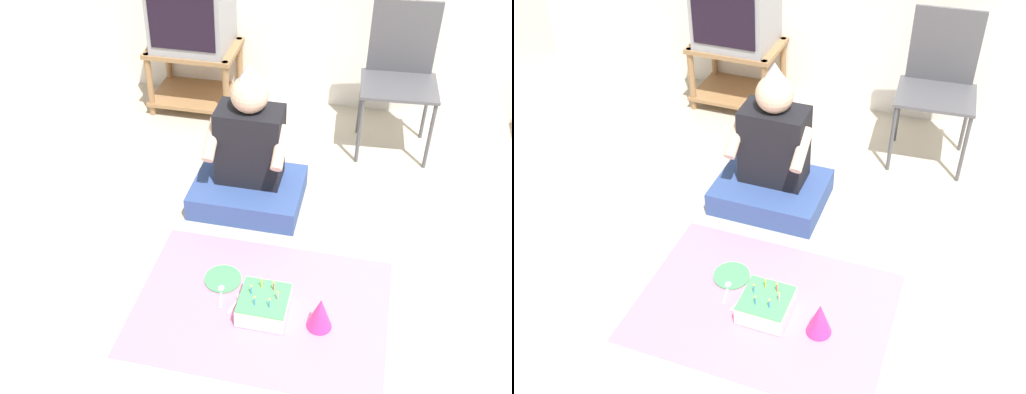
{
  "view_description": "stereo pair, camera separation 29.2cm",
  "coord_description": "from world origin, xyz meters",
  "views": [
    {
      "loc": [
        -0.22,
        -1.92,
        2.16
      ],
      "look_at": [
        -0.73,
        0.32,
        0.35
      ],
      "focal_mm": 42.0,
      "sensor_mm": 36.0,
      "label": 1
    },
    {
      "loc": [
        0.06,
        -1.83,
        2.16
      ],
      "look_at": [
        -0.73,
        0.32,
        0.35
      ],
      "focal_mm": 42.0,
      "sensor_mm": 36.0,
      "label": 2
    }
  ],
  "objects": [
    {
      "name": "tv_stand",
      "position": [
        -1.47,
        1.71,
        0.27
      ],
      "size": [
        0.6,
        0.44,
        0.45
      ],
      "color": "#997047",
      "rests_on": "ground_plane"
    },
    {
      "name": "party_hat_blue",
      "position": [
        -0.33,
        -0.12,
        0.09
      ],
      "size": [
        0.12,
        0.12,
        0.17
      ],
      "color": "#CC338C",
      "rests_on": "party_cloth"
    },
    {
      "name": "paper_plate",
      "position": [
        -0.84,
        0.06,
        0.01
      ],
      "size": [
        0.18,
        0.18,
        0.01
      ],
      "color": "#4CB266",
      "rests_on": "party_cloth"
    },
    {
      "name": "tv",
      "position": [
        -1.47,
        1.71,
        0.7
      ],
      "size": [
        0.49,
        0.43,
        0.48
      ],
      "color": "#99999E",
      "rests_on": "tv_stand"
    },
    {
      "name": "birthday_cake",
      "position": [
        -0.59,
        -0.09,
        0.06
      ],
      "size": [
        0.23,
        0.23,
        0.16
      ],
      "color": "#F4E0C6",
      "rests_on": "party_cloth"
    },
    {
      "name": "plastic_spoon_near",
      "position": [
        -0.82,
        -0.01,
        0.01
      ],
      "size": [
        0.05,
        0.14,
        0.01
      ],
      "color": "white",
      "rests_on": "party_cloth"
    },
    {
      "name": "plastic_spoon_far",
      "position": [
        -0.73,
        -0.04,
        0.01
      ],
      "size": [
        0.05,
        0.14,
        0.01
      ],
      "color": "white",
      "rests_on": "party_cloth"
    },
    {
      "name": "party_cloth",
      "position": [
        -0.61,
        -0.06,
        0.0
      ],
      "size": [
        1.18,
        0.86,
        0.01
      ],
      "color": "pink",
      "rests_on": "ground_plane"
    },
    {
      "name": "ground_plane",
      "position": [
        0.0,
        0.0,
        0.0
      ],
      "size": [
        16.0,
        16.0,
        0.0
      ],
      "primitive_type": "plane",
      "color": "#BCB29E"
    },
    {
      "name": "person_seated",
      "position": [
        -0.86,
        0.72,
        0.26
      ],
      "size": [
        0.61,
        0.48,
        0.85
      ],
      "color": "#334C8C",
      "rests_on": "ground_plane"
    },
    {
      "name": "folding_chair",
      "position": [
        -0.1,
        1.52,
        0.53
      ],
      "size": [
        0.48,
        0.42,
        0.91
      ],
      "color": "#4C4C51",
      "rests_on": "ground_plane"
    }
  ]
}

